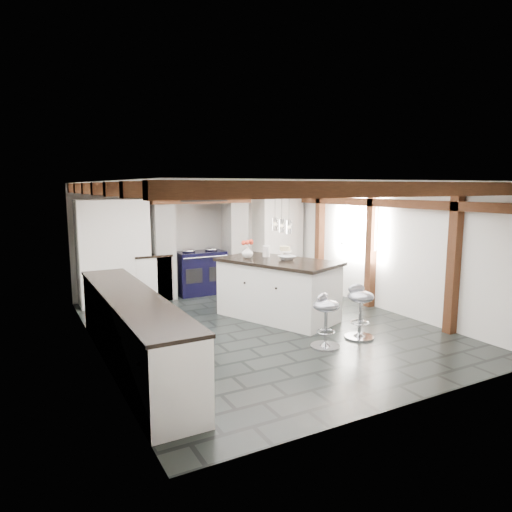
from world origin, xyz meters
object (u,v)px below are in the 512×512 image
bar_stool_near (360,305)px  bar_stool_far (325,314)px  range_cooker (200,272)px  kitchen_island (278,288)px

bar_stool_near → bar_stool_far: (-0.69, -0.08, -0.02)m
bar_stool_near → range_cooker: bearing=113.1°
kitchen_island → bar_stool_near: (0.52, -1.49, -0.01)m
range_cooker → bar_stool_far: range_cooker is taller
range_cooker → bar_stool_near: bearing=-74.9°
kitchen_island → bar_stool_far: kitchen_island is taller
range_cooker → bar_stool_far: 3.90m
bar_stool_near → bar_stool_far: bearing=-165.5°
bar_stool_far → range_cooker: bearing=70.6°
kitchen_island → bar_stool_far: size_ratio=2.97×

